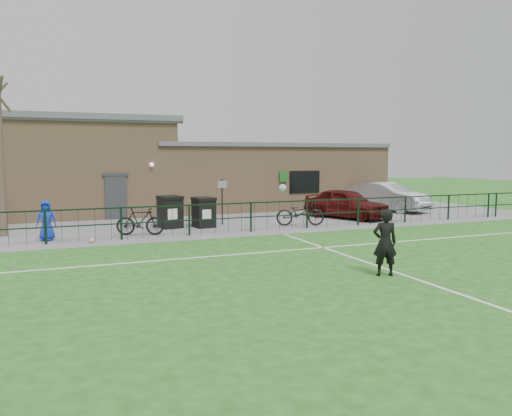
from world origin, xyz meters
name	(u,v)px	position (x,y,z in m)	size (l,w,h in m)	color
ground	(334,282)	(0.00, 0.00, 0.00)	(90.00, 90.00, 0.00)	#205C1B
paving_strip	(191,217)	(0.00, 13.50, 0.01)	(34.00, 13.00, 0.02)	slate
pitch_line_touch	(229,234)	(0.00, 7.80, 0.00)	(28.00, 0.10, 0.01)	white
pitch_line_mid	(268,252)	(0.00, 4.00, 0.00)	(28.00, 0.10, 0.01)	white
pitch_line_perp	(401,274)	(2.00, 0.00, 0.00)	(0.10, 16.00, 0.01)	white
perimeter_fence	(227,218)	(0.00, 8.00, 0.60)	(28.00, 0.10, 1.20)	black
bare_tree	(0,156)	(-8.00, 10.50, 3.00)	(0.30, 0.30, 6.00)	#4C3C2E
wheelie_bin_left	(170,213)	(-1.73, 10.30, 0.64)	(0.83, 0.94, 1.25)	black
wheelie_bin_right	(204,213)	(-0.38, 9.92, 0.61)	(0.78, 0.88, 1.17)	black
sign_post	(222,202)	(0.62, 10.46, 1.02)	(0.06, 0.06, 2.00)	black
car_maroon	(346,203)	(6.82, 10.27, 0.74)	(1.69, 4.21, 1.43)	#4D0E0D
car_silver	(387,197)	(10.61, 12.19, 0.79)	(1.64, 4.70, 1.55)	#A0A2A7
bicycle_d	(140,221)	(-3.21, 8.77, 0.56)	(0.51, 1.80, 1.08)	black
bicycle_e	(300,213)	(3.61, 8.84, 0.56)	(0.72, 2.07, 1.09)	black
spectator_child	(46,221)	(-6.48, 8.78, 0.74)	(0.70, 0.46, 1.43)	#1334BA
goalkeeper_kick	(382,241)	(1.47, 0.13, 0.88)	(1.72, 3.80, 2.17)	black
ball_ground	(92,241)	(-5.04, 7.72, 0.10)	(0.20, 0.20, 0.20)	silver
clubhouse	(160,171)	(-0.88, 16.50, 2.22)	(24.25, 5.40, 4.96)	tan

